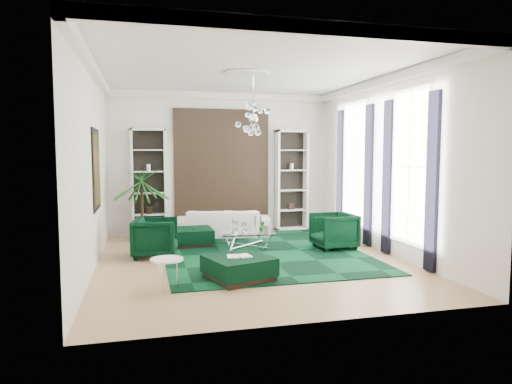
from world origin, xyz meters
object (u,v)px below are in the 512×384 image
object	(u,v)px
armchair_right	(334,231)
palm	(142,192)
coffee_table	(246,239)
armchair_left	(155,238)
side_table	(167,275)
ottoman_side	(193,237)
ottoman_front	(239,268)
sofa	(223,223)

from	to	relation	value
armchair_right	palm	bearing A→B (deg)	-117.58
coffee_table	palm	distance (m)	2.91
armchair_right	palm	size ratio (longest dim) A/B	0.37
armchair_left	side_table	distance (m)	2.45
armchair_right	side_table	bearing A→B (deg)	-61.27
ottoman_side	palm	bearing A→B (deg)	142.95
ottoman_front	palm	bearing A→B (deg)	112.13
coffee_table	ottoman_side	world-z (taller)	coffee_table
armchair_left	ottoman_front	bearing A→B (deg)	-138.71
sofa	armchair_left	world-z (taller)	armchair_left
sofa	palm	world-z (taller)	palm
ottoman_front	side_table	bearing A→B (deg)	-164.78
armchair_right	ottoman_front	size ratio (longest dim) A/B	0.89
ottoman_front	sofa	bearing A→B (deg)	84.06
sofa	armchair_right	size ratio (longest dim) A/B	2.68
armchair_left	coffee_table	bearing A→B (deg)	-71.49
coffee_table	palm	size ratio (longest dim) A/B	0.50
ottoman_front	armchair_left	bearing A→B (deg)	122.55
ottoman_side	side_table	size ratio (longest dim) A/B	1.73
armchair_left	coffee_table	distance (m)	2.06
coffee_table	ottoman_front	distance (m)	2.55
sofa	ottoman_front	world-z (taller)	sofa
armchair_right	palm	xyz separation A→B (m)	(-4.21, 2.01, 0.79)
ottoman_side	armchair_right	bearing A→B (deg)	-20.45
sofa	ottoman_side	distance (m)	1.33
palm	ottoman_front	bearing A→B (deg)	-67.87
sofa	side_table	distance (m)	4.71
coffee_table	ottoman_front	bearing A→B (deg)	-105.45
armchair_right	ottoman_side	bearing A→B (deg)	-112.55
sofa	ottoman_side	world-z (taller)	sofa
ottoman_front	side_table	distance (m)	1.27
armchair_right	armchair_left	bearing A→B (deg)	-94.32
sofa	coffee_table	xyz separation A→B (m)	(0.25, -1.62, -0.14)
ottoman_front	palm	xyz separation A→B (m)	(-1.61, 3.96, 1.00)
coffee_table	armchair_right	bearing A→B (deg)	-14.60
ottoman_front	palm	world-z (taller)	palm
coffee_table	ottoman_side	distance (m)	1.31
ottoman_side	palm	xyz separation A→B (m)	(-1.14, 0.86, 1.00)
ottoman_front	coffee_table	bearing A→B (deg)	74.55
ottoman_side	ottoman_front	xyz separation A→B (m)	(0.47, -3.10, 0.00)
armchair_right	side_table	distance (m)	4.47
sofa	ottoman_front	xyz separation A→B (m)	(-0.42, -4.07, -0.15)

